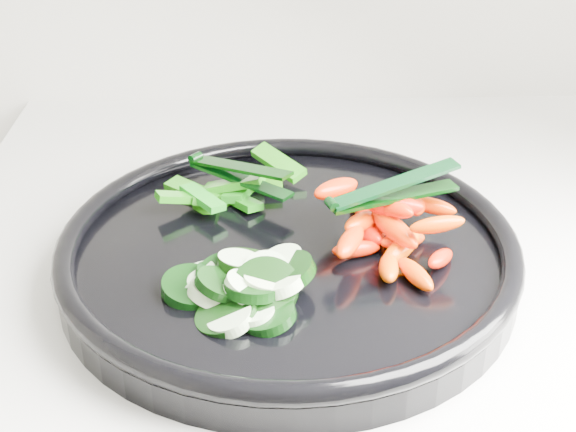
{
  "coord_description": "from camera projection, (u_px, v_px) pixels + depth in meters",
  "views": [
    {
      "loc": [
        -0.71,
        1.07,
        1.31
      ],
      "look_at": [
        -0.7,
        1.62,
        0.99
      ],
      "focal_mm": 50.0,
      "sensor_mm": 36.0,
      "label": 1
    }
  ],
  "objects": [
    {
      "name": "tong_pepper",
      "position": [
        237.0,
        172.0,
        0.71
      ],
      "size": [
        0.1,
        0.08,
        0.02
      ],
      "color": "black",
      "rests_on": "pepper_pile"
    },
    {
      "name": "carrot_pile",
      "position": [
        385.0,
        226.0,
        0.65
      ],
      "size": [
        0.13,
        0.16,
        0.05
      ],
      "color": "#F15700",
      "rests_on": "veggie_tray"
    },
    {
      "name": "cucumber_pile",
      "position": [
        239.0,
        284.0,
        0.59
      ],
      "size": [
        0.13,
        0.12,
        0.04
      ],
      "color": "black",
      "rests_on": "veggie_tray"
    },
    {
      "name": "tong_carrot",
      "position": [
        391.0,
        191.0,
        0.63
      ],
      "size": [
        0.11,
        0.05,
        0.02
      ],
      "color": "black",
      "rests_on": "carrot_pile"
    },
    {
      "name": "pepper_pile",
      "position": [
        230.0,
        189.0,
        0.72
      ],
      "size": [
        0.14,
        0.12,
        0.04
      ],
      "color": "#0A6B10",
      "rests_on": "veggie_tray"
    },
    {
      "name": "veggie_tray",
      "position": [
        288.0,
        253.0,
        0.65
      ],
      "size": [
        0.38,
        0.38,
        0.04
      ],
      "color": "black",
      "rests_on": "counter"
    }
  ]
}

